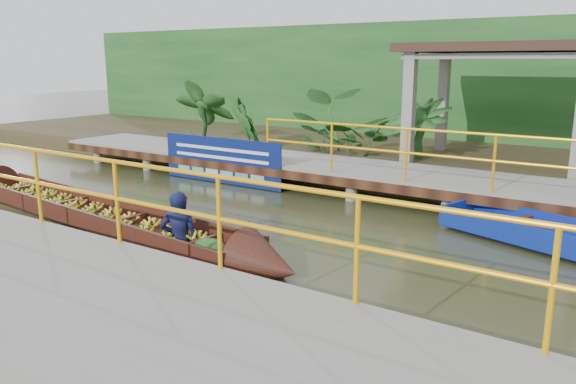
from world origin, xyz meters
The scene contains 9 objects.
ground centered at (0.00, 0.00, 0.00)m, with size 80.00×80.00×0.00m, color #2D3018.
land_strip centered at (0.00, 7.50, 0.23)m, with size 30.00×8.00×0.45m, color #312918.
far_dock centered at (0.02, 3.43, 0.48)m, with size 16.00×2.06×1.66m.
near_dock centered at (1.00, -4.20, 0.30)m, with size 18.00×2.40×1.73m.
pavilion centered at (3.00, 6.30, 2.82)m, with size 4.40×3.00×3.00m.
foliage_backdrop centered at (0.00, 10.00, 2.00)m, with size 30.00×0.80×4.00m, color #15431B.
vendor_boat centered at (-1.84, -1.21, 0.22)m, with size 9.30×1.80×2.02m.
blue_banner centered at (-2.29, 2.48, 0.56)m, with size 3.39×0.04×1.06m.
tropical_plants centered at (0.87, 5.30, 1.27)m, with size 14.31×1.31×1.64m.
Camera 1 is at (6.11, -7.33, 2.81)m, focal length 35.00 mm.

